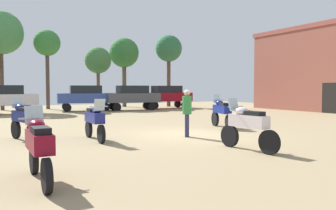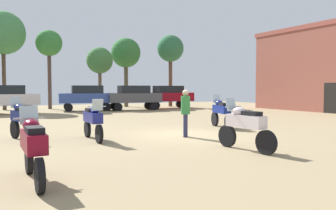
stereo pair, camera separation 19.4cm
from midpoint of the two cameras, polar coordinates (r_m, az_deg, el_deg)
ground_plane at (r=13.61m, az=3.01°, el=-4.91°), size 44.00×52.00×0.02m
motorcycle_1 at (r=10.36m, az=13.04°, el=-3.24°), size 0.62×2.21×1.51m
motorcycle_2 at (r=7.20m, az=-20.54°, el=-6.21°), size 0.62×2.22×1.46m
motorcycle_3 at (r=16.01m, az=9.07°, el=-1.08°), size 0.77×2.22×1.51m
motorcycle_4 at (r=12.97m, az=-22.50°, el=-2.20°), size 0.76×2.10×1.51m
motorcycle_5 at (r=12.34m, az=-11.77°, el=-2.37°), size 0.62×2.24×1.46m
car_1 at (r=26.34m, az=-25.01°, el=1.16°), size 4.45×2.20×2.00m
car_3 at (r=28.43m, az=-5.46°, el=1.52°), size 4.47×2.25×2.00m
car_5 at (r=28.19m, az=-12.94°, el=1.45°), size 4.54×2.48×2.00m
car_6 at (r=30.88m, az=0.21°, el=1.64°), size 4.40×2.04×2.00m
person_1 at (r=12.89m, az=3.33°, el=-0.72°), size 0.48×0.48×1.75m
tree_1 at (r=34.09m, az=0.57°, el=9.08°), size 2.58×2.58×6.93m
tree_2 at (r=31.28m, az=-10.97°, el=7.10°), size 2.31×2.31×5.39m
tree_5 at (r=31.53m, az=-25.30°, el=10.60°), size 3.50×3.50×8.01m
tree_7 at (r=33.69m, az=-6.77°, el=8.37°), size 2.81×2.81×6.57m
tree_8 at (r=31.71m, az=-18.79°, el=9.37°), size 2.22×2.22×6.75m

